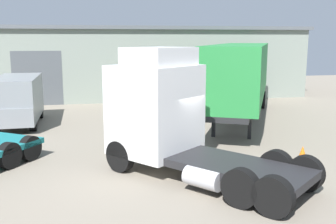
# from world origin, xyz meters

# --- Properties ---
(ground_plane) EXTENTS (60.00, 60.00, 0.00)m
(ground_plane) POSITION_xyz_m (0.00, 0.00, 0.00)
(ground_plane) COLOR gray
(warehouse_building) EXTENTS (27.50, 9.24, 5.26)m
(warehouse_building) POSITION_xyz_m (0.00, 18.36, 2.64)
(warehouse_building) COLOR gray
(warehouse_building) RESTS_ON ground_plane
(tractor_unit_white) EXTENTS (6.09, 6.65, 4.10)m
(tractor_unit_white) POSITION_xyz_m (-0.13, -0.57, 1.93)
(tractor_unit_white) COLOR silver
(tractor_unit_white) RESTS_ON ground_plane
(container_trailer_green) EXTENTS (7.70, 12.06, 4.09)m
(container_trailer_green) POSITION_xyz_m (5.32, 6.74, 2.60)
(container_trailer_green) COLOR #28843D
(container_trailer_green) RESTS_ON ground_plane
(delivery_van_grey) EXTENTS (2.08, 4.95, 2.48)m
(delivery_van_grey) POSITION_xyz_m (-6.19, 7.76, 1.35)
(delivery_van_grey) COLOR gray
(delivery_van_grey) RESTS_ON ground_plane
(traffic_cone) EXTENTS (0.40, 0.40, 0.55)m
(traffic_cone) POSITION_xyz_m (4.91, -0.50, 0.25)
(traffic_cone) COLOR black
(traffic_cone) RESTS_ON ground_plane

